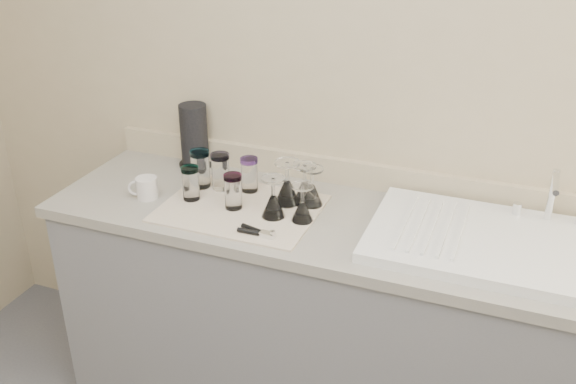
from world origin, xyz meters
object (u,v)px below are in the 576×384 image
at_px(tumbler_lavender, 233,191).
at_px(goblet_front_right, 302,209).
at_px(sink_unit, 499,243).
at_px(goblet_extra, 305,190).
at_px(paper_towel_roll, 194,136).
at_px(tumbler_purple, 249,174).
at_px(white_mug, 146,188).
at_px(tumbler_teal, 201,168).
at_px(goblet_back_right, 312,192).
at_px(tumbler_cyan, 221,171).
at_px(can_opener, 257,232).
at_px(goblet_front_left, 273,203).
at_px(tumbler_magenta, 191,183).
at_px(goblet_back_left, 287,189).

bearing_deg(tumbler_lavender, goblet_front_right, 0.20).
relative_size(sink_unit, goblet_extra, 5.50).
bearing_deg(tumbler_lavender, paper_towel_roll, 136.55).
bearing_deg(goblet_front_right, tumbler_purple, 150.83).
height_order(tumbler_lavender, goblet_front_right, goblet_front_right).
xyz_separation_m(tumbler_lavender, white_mug, (-0.34, -0.03, -0.03)).
distance_m(goblet_front_right, white_mug, 0.60).
bearing_deg(tumbler_teal, goblet_back_right, 1.13).
bearing_deg(tumbler_cyan, paper_towel_roll, 139.51).
bearing_deg(can_opener, goblet_back_right, 70.05).
bearing_deg(tumbler_purple, tumbler_lavender, -88.33).
distance_m(tumbler_cyan, goblet_front_right, 0.39).
bearing_deg(goblet_extra, goblet_front_left, -115.95).
bearing_deg(goblet_back_right, white_mug, -165.26).
bearing_deg(goblet_front_right, tumbler_cyan, 161.51).
distance_m(tumbler_teal, can_opener, 0.44).
relative_size(tumbler_magenta, goblet_back_right, 0.89).
bearing_deg(tumbler_purple, can_opener, -61.54).
relative_size(goblet_back_right, can_opener, 1.08).
bearing_deg(goblet_extra, tumbler_magenta, -162.97).
distance_m(sink_unit, goblet_back_left, 0.74).
height_order(tumbler_magenta, goblet_back_right, goblet_back_right).
bearing_deg(goblet_front_left, tumbler_purple, 135.89).
height_order(tumbler_lavender, white_mug, tumbler_lavender).
xyz_separation_m(tumbler_cyan, tumbler_purple, (0.11, 0.02, -0.00)).
height_order(tumbler_magenta, can_opener, tumbler_magenta).
bearing_deg(goblet_front_left, tumbler_lavender, 177.36).
distance_m(tumbler_lavender, goblet_back_right, 0.28).
distance_m(sink_unit, tumbler_teal, 1.10).
relative_size(can_opener, white_mug, 1.11).
relative_size(tumbler_lavender, white_mug, 1.09).
relative_size(tumbler_magenta, goblet_back_left, 0.78).
relative_size(tumbler_cyan, goblet_extra, 0.94).
xyz_separation_m(tumbler_lavender, goblet_back_left, (0.16, 0.10, -0.01)).
bearing_deg(tumbler_purple, tumbler_magenta, -140.19).
height_order(goblet_extra, paper_towel_roll, paper_towel_roll).
distance_m(tumbler_teal, goblet_front_left, 0.37).
xyz_separation_m(sink_unit, goblet_front_right, (-0.64, -0.07, 0.03)).
bearing_deg(tumbler_magenta, can_opener, -24.58).
distance_m(can_opener, paper_towel_roll, 0.65).
distance_m(sink_unit, paper_towel_roll, 1.25).
bearing_deg(goblet_extra, goblet_back_right, -7.00).
xyz_separation_m(goblet_front_right, white_mug, (-0.60, -0.03, -0.01)).
relative_size(goblet_back_right, goblet_front_right, 1.08).
bearing_deg(goblet_front_left, goblet_back_right, 54.27).
bearing_deg(goblet_back_left, tumbler_magenta, -163.86).
bearing_deg(tumbler_purple, goblet_front_left, -44.11).
distance_m(goblet_front_right, goblet_extra, 0.13).
distance_m(goblet_back_right, can_opener, 0.29).
xyz_separation_m(tumbler_magenta, goblet_front_right, (0.43, -0.01, -0.02)).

